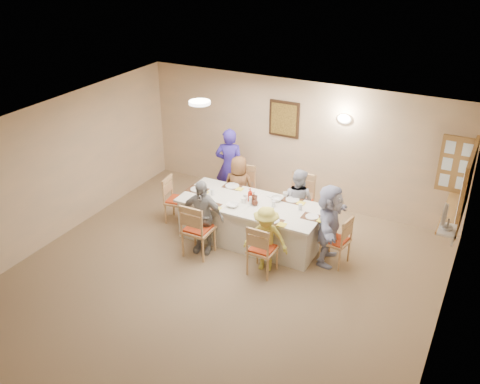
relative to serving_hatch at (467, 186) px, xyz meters
The scene contains 49 objects.
ground 4.28m from the serving_hatch, 143.22° to the right, with size 7.00×7.00×0.00m, color olive.
room_walls 4.01m from the serving_hatch, 143.22° to the right, with size 7.00×7.00×7.00m.
wall_picture 3.67m from the serving_hatch, 163.15° to the left, with size 0.62×0.05×0.72m.
wall_sconce 2.56m from the serving_hatch, 155.76° to the left, with size 0.26×0.09×0.18m, color white.
ceiling_light 4.41m from the serving_hatch, 167.93° to the right, with size 0.36×0.36×0.05m, color white.
serving_hatch is the anchor object (origin of this frame).
hatch_sill 0.54m from the serving_hatch, behind, with size 0.30×1.50×0.05m, color olive.
shutter_door 0.80m from the serving_hatch, 108.89° to the left, with size 0.55×0.04×1.00m, color olive.
fan_shelf 1.36m from the serving_hatch, 93.39° to the right, with size 0.22×0.36×0.03m, color white.
desk_fan 1.36m from the serving_hatch, 94.66° to the right, with size 0.30×0.30×0.28m, color #A5A5A8, non-canonical shape.
dining_table 3.58m from the serving_hatch, 166.95° to the right, with size 2.53×1.07×0.76m, color silver.
chair_back_left 4.04m from the serving_hatch, behind, with size 0.47×0.47×0.97m, color tan, non-canonical shape.
chair_back_right 2.88m from the serving_hatch, behind, with size 0.50×0.50×1.03m, color tan, non-canonical shape.
chair_front_left 4.33m from the serving_hatch, 158.16° to the right, with size 0.48×0.48×1.00m, color tan, non-canonical shape.
chair_front_right 3.30m from the serving_hatch, 149.96° to the right, with size 0.43×0.43×0.91m, color tan, non-canonical shape.
chair_left_end 5.03m from the serving_hatch, behind, with size 0.43×0.43×0.89m, color tan, non-canonical shape.
chair_right_end 2.19m from the serving_hatch, 156.45° to the right, with size 0.43×0.43×0.89m, color tan, non-canonical shape.
diner_back_left 4.01m from the serving_hatch, behind, with size 0.67×0.49×1.25m, color brown.
diner_back_right 2.85m from the serving_hatch, behind, with size 0.65×0.53×1.24m, color #AAADBF.
diner_front_left 4.25m from the serving_hatch, 159.69° to the right, with size 0.83×0.45×1.34m, color gray.
diner_front_right 3.21m from the serving_hatch, 151.90° to the right, with size 0.80×0.55×1.13m, color gold.
diner_right_end 2.19m from the serving_hatch, 157.91° to the right, with size 0.61×1.35×1.41m, color silver.
caregiver 4.43m from the serving_hatch, behind, with size 0.66×0.53×1.58m, color #3527A1.
placemat_fl 4.15m from the serving_hatch, 163.11° to the right, with size 0.37×0.28×0.01m, color #472B19.
plate_fl 4.15m from the serving_hatch, 163.11° to the right, with size 0.24×0.24×0.02m, color white.
napkin_fl 4.00m from the serving_hatch, 161.65° to the right, with size 0.13×0.13×0.01m, color yellow.
placemat_fr 3.05m from the serving_hatch, 156.34° to the right, with size 0.33×0.25×0.01m, color #472B19.
plate_fr 3.05m from the serving_hatch, 156.34° to the right, with size 0.22×0.22×0.01m, color white.
napkin_fr 2.91m from the serving_hatch, 153.94° to the right, with size 0.14×0.14×0.01m, color yellow.
placemat_bl 3.99m from the serving_hatch, behind, with size 0.33×0.25×0.01m, color #472B19.
plate_bl 3.99m from the serving_hatch, behind, with size 0.26×0.26×0.02m, color white.
napkin_bl 3.82m from the serving_hatch, behind, with size 0.13×0.13×0.01m, color yellow.
placemat_br 2.83m from the serving_hatch, behind, with size 0.35×0.26×0.01m, color #472B19.
plate_br 2.83m from the serving_hatch, behind, with size 0.24×0.24×0.02m, color white.
napkin_br 2.66m from the serving_hatch, behind, with size 0.13×0.13×0.01m, color yellow.
placemat_le 4.54m from the serving_hatch, behind, with size 0.37×0.28×0.01m, color #472B19.
plate_le 4.53m from the serving_hatch, behind, with size 0.25×0.25×0.02m, color white.
napkin_le 4.37m from the serving_hatch, 169.07° to the right, with size 0.13×0.13×0.01m, color yellow.
placemat_re 2.43m from the serving_hatch, 160.70° to the right, with size 0.34×0.25×0.01m, color #472B19.
plate_re 2.43m from the serving_hatch, 160.70° to the right, with size 0.22×0.22×0.01m, color white.
napkin_re 2.29m from the serving_hatch, 157.88° to the right, with size 0.13×0.13×0.01m, color yellow.
teacup_a 4.28m from the serving_hatch, 165.39° to the right, with size 0.13×0.13×0.08m, color white.
teacup_b 2.97m from the serving_hatch, behind, with size 0.11×0.11×0.09m, color white.
bowl_a 3.75m from the serving_hatch, 163.64° to the right, with size 0.22×0.22×0.05m, color white.
bowl_b 3.08m from the serving_hatch, behind, with size 0.25×0.25×0.06m, color white.
condiment_ketchup 3.49m from the serving_hatch, 168.05° to the right, with size 0.12×0.12×0.24m, color #B2220F.
condiment_brown 3.42m from the serving_hatch, 167.32° to the right, with size 0.10×0.10×0.20m, color #482013.
condiment_malt 3.38m from the serving_hatch, 165.71° to the right, with size 0.13×0.13×0.14m, color #482013.
drinking_glass 3.60m from the serving_hatch, 168.29° to the right, with size 0.06×0.06×0.10m, color silver.
Camera 1 is at (3.50, -5.76, 5.08)m, focal length 40.00 mm.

